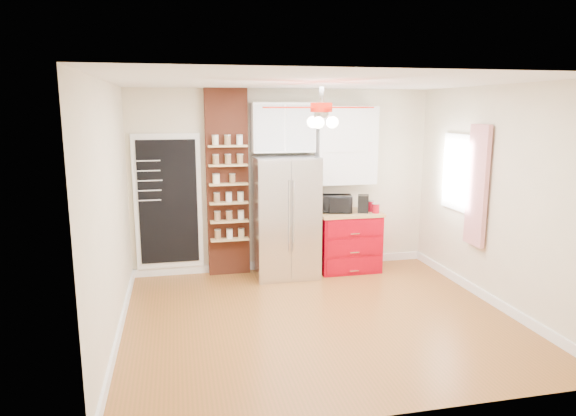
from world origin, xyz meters
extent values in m
plane|color=brown|center=(0.00, 0.00, 0.00)|extent=(4.50, 4.50, 0.00)
plane|color=white|center=(0.00, 0.00, 2.70)|extent=(4.50, 4.50, 0.00)
cube|color=beige|center=(0.00, 2.00, 1.35)|extent=(4.50, 0.02, 2.70)
cube|color=beige|center=(0.00, -2.00, 1.35)|extent=(4.50, 0.02, 2.70)
cube|color=beige|center=(-2.25, 0.00, 1.35)|extent=(0.02, 4.00, 2.70)
cube|color=beige|center=(2.25, 0.00, 1.35)|extent=(0.02, 4.00, 2.70)
cube|color=white|center=(-1.70, 1.97, 1.10)|extent=(0.95, 0.04, 1.95)
cube|color=black|center=(-1.70, 1.95, 1.10)|extent=(0.82, 0.02, 1.78)
cube|color=brown|center=(-0.85, 1.92, 1.35)|extent=(0.60, 0.16, 2.70)
cube|color=silver|center=(-0.05, 1.63, 0.88)|extent=(0.90, 0.70, 1.75)
cube|color=white|center=(-0.05, 1.82, 2.15)|extent=(0.90, 0.35, 0.70)
cube|color=#A1000F|center=(0.92, 1.68, 0.43)|extent=(0.90, 0.60, 0.86)
cube|color=tan|center=(0.92, 1.68, 0.88)|extent=(0.94, 0.64, 0.04)
cube|color=white|center=(0.92, 1.85, 1.88)|extent=(0.90, 0.30, 1.15)
cube|color=white|center=(2.23, 0.90, 1.55)|extent=(0.04, 0.75, 1.05)
cube|color=red|center=(2.18, 0.35, 1.45)|extent=(0.06, 0.40, 1.55)
cylinder|color=silver|center=(0.00, 0.00, 2.55)|extent=(0.05, 0.05, 0.20)
cylinder|color=#B61A0B|center=(0.00, 0.00, 2.43)|extent=(0.24, 0.24, 0.10)
sphere|color=white|center=(0.00, 0.00, 2.27)|extent=(0.13, 0.13, 0.13)
imported|color=black|center=(0.73, 1.70, 1.03)|extent=(0.52, 0.40, 0.25)
cube|color=black|center=(1.12, 1.60, 1.03)|extent=(0.22, 0.24, 0.26)
cylinder|color=#A70917|center=(1.28, 1.50, 0.97)|extent=(0.11, 0.11, 0.13)
cylinder|color=#AB091F|center=(1.25, 1.64, 0.98)|extent=(0.11, 0.11, 0.15)
cylinder|color=beige|center=(-1.02, 1.78, 1.44)|extent=(0.13, 0.13, 0.13)
cylinder|color=olive|center=(-0.79, 1.79, 1.43)|extent=(0.10, 0.10, 0.12)
camera|label=1|loc=(-1.56, -5.46, 2.43)|focal=32.00mm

